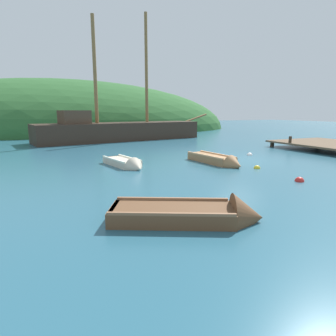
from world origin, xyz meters
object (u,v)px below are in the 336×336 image
at_px(sailing_ship, 120,134).
at_px(rowboat_outer_left, 126,165).
at_px(rowboat_portside, 217,161).
at_px(buoy_white, 250,155).
at_px(buoy_yellow, 257,168).
at_px(buoy_red, 299,181).
at_px(rowboat_near_dock, 198,216).

height_order(sailing_ship, rowboat_outer_left, sailing_ship).
bearing_deg(sailing_ship, rowboat_outer_left, -113.30).
relative_size(rowboat_portside, buoy_white, 11.44).
xyz_separation_m(sailing_ship, rowboat_portside, (1.27, -14.09, -0.45)).
height_order(rowboat_outer_left, buoy_yellow, rowboat_outer_left).
xyz_separation_m(rowboat_portside, buoy_red, (0.70, -4.54, -0.13)).
height_order(rowboat_outer_left, buoy_red, rowboat_outer_left).
bearing_deg(buoy_red, buoy_yellow, 84.11).
distance_m(rowboat_outer_left, rowboat_near_dock, 7.60).
distance_m(sailing_ship, rowboat_near_dock, 20.89).
bearing_deg(sailing_ship, buoy_white, -78.93).
height_order(rowboat_outer_left, rowboat_portside, rowboat_portside).
bearing_deg(rowboat_near_dock, sailing_ship, 106.48).
xyz_separation_m(sailing_ship, rowboat_outer_left, (-3.21, -12.97, -0.49)).
bearing_deg(rowboat_outer_left, rowboat_portside, 64.54).
relative_size(rowboat_outer_left, buoy_yellow, 10.38).
distance_m(buoy_red, buoy_white, 6.69).
relative_size(rowboat_outer_left, rowboat_portside, 0.84).
bearing_deg(buoy_white, sailing_ship, 110.49).
xyz_separation_m(sailing_ship, buoy_white, (4.68, -12.52, -0.59)).
relative_size(rowboat_outer_left, buoy_white, 9.58).
bearing_deg(rowboat_outer_left, buoy_white, 81.90).
xyz_separation_m(rowboat_portside, rowboat_near_dock, (-4.90, -6.47, -0.01)).
distance_m(rowboat_portside, rowboat_near_dock, 8.12).
bearing_deg(buoy_white, rowboat_near_dock, -135.90).
height_order(rowboat_outer_left, rowboat_near_dock, rowboat_near_dock).
bearing_deg(rowboat_outer_left, buoy_yellow, 49.92).
bearing_deg(buoy_yellow, rowboat_portside, 117.73).
relative_size(buoy_yellow, buoy_red, 0.86).
bearing_deg(rowboat_near_dock, buoy_yellow, 64.64).
bearing_deg(buoy_white, buoy_yellow, -125.30).
height_order(buoy_yellow, buoy_red, buoy_red).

